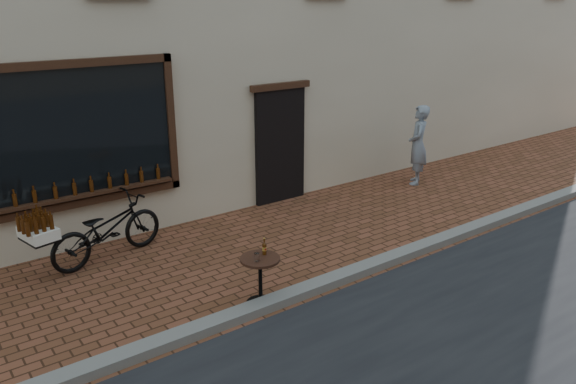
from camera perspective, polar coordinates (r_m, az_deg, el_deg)
ground at (r=7.62m, az=2.71°, el=-10.91°), size 90.00×90.00×0.00m
kerb at (r=7.73m, az=1.78°, el=-9.93°), size 90.00×0.25×0.12m
cargo_bicycle at (r=8.94m, az=-18.14°, el=-3.62°), size 2.23×1.05×1.04m
bistro_table at (r=7.32m, az=-2.83°, el=-8.03°), size 0.52×0.52×0.89m
pedestrian at (r=12.28m, az=13.06°, el=4.68°), size 0.73×0.72×1.70m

